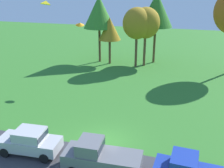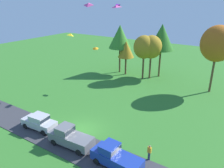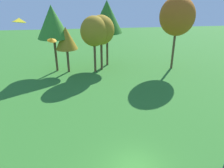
# 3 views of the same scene
# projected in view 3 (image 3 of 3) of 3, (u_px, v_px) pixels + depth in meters

# --- Properties ---
(ground_plane) EXTENTS (120.00, 120.00, 0.00)m
(ground_plane) POSITION_uv_depth(u_px,v_px,m) (135.00, 168.00, 16.23)
(ground_plane) COLOR #337528
(tree_right_of_center) EXTENTS (4.74, 4.74, 10.01)m
(tree_right_of_center) POSITION_uv_depth(u_px,v_px,m) (52.00, 22.00, 32.03)
(tree_right_of_center) COLOR brown
(tree_right_of_center) RESTS_ON ground
(tree_lone_near) EXTENTS (3.31, 3.31, 7.00)m
(tree_lone_near) POSITION_uv_depth(u_px,v_px,m) (66.00, 38.00, 32.56)
(tree_lone_near) COLOR brown
(tree_lone_near) RESTS_ON ground
(tree_far_right) EXTENTS (4.06, 4.06, 8.58)m
(tree_far_right) POSITION_uv_depth(u_px,v_px,m) (94.00, 31.00, 32.20)
(tree_far_right) COLOR brown
(tree_far_right) RESTS_ON ground
(tree_center_back) EXTENTS (4.06, 4.06, 8.57)m
(tree_center_back) POSITION_uv_depth(u_px,v_px,m) (101.00, 30.00, 33.12)
(tree_center_back) COLOR brown
(tree_center_back) RESTS_ON ground
(tree_far_left) EXTENTS (4.98, 4.98, 10.51)m
(tree_far_left) POSITION_uv_depth(u_px,v_px,m) (107.00, 17.00, 34.50)
(tree_far_left) COLOR brown
(tree_far_left) RESTS_ON ground
(tree_left_of_center) EXTENTS (5.30, 5.30, 11.20)m
(tree_left_of_center) POSITION_uv_depth(u_px,v_px,m) (177.00, 16.00, 32.85)
(tree_left_of_center) COLOR brown
(tree_left_of_center) RESTS_ON ground
(kite_diamond_high_left) EXTENTS (1.38, 1.31, 0.56)m
(kite_diamond_high_left) POSITION_uv_depth(u_px,v_px,m) (19.00, 20.00, 18.61)
(kite_diamond_high_left) COLOR yellow
(kite_delta_trailing_tail) EXTENTS (1.35, 1.36, 0.52)m
(kite_delta_trailing_tail) POSITION_uv_depth(u_px,v_px,m) (52.00, 39.00, 23.20)
(kite_delta_trailing_tail) COLOR orange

